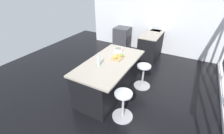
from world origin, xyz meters
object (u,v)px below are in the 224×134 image
(water_bottle, at_px, (98,61))
(fruit_bowl, at_px, (118,49))
(oven_range, at_px, (122,38))
(stool_middle, at_px, (123,106))
(apple_green, at_px, (122,55))
(apple_yellow, at_px, (115,57))
(kitchen_island, at_px, (109,77))
(cutting_board, at_px, (118,58))
(stool_by_window, at_px, (143,77))

(water_bottle, bearing_deg, fruit_bowl, 179.12)
(oven_range, bearing_deg, fruit_bowl, 22.46)
(stool_middle, distance_m, fruit_bowl, 1.60)
(apple_green, relative_size, fruit_bowl, 0.31)
(apple_yellow, relative_size, fruit_bowl, 0.39)
(apple_green, height_order, fruit_bowl, apple_green)
(kitchen_island, height_order, apple_green, apple_green)
(cutting_board, xyz_separation_m, apple_yellow, (0.08, -0.02, 0.05))
(kitchen_island, xyz_separation_m, apple_yellow, (-0.18, 0.09, 0.50))
(cutting_board, relative_size, apple_yellow, 4.01)
(kitchen_island, bearing_deg, apple_yellow, 151.72)
(apple_green, height_order, apple_yellow, apple_yellow)
(cutting_board, relative_size, apple_green, 5.07)
(oven_range, height_order, fruit_bowl, fruit_bowl)
(oven_range, relative_size, apple_green, 12.21)
(oven_range, relative_size, fruit_bowl, 3.78)
(kitchen_island, distance_m, stool_by_window, 0.94)
(stool_middle, height_order, apple_green, apple_green)
(stool_middle, distance_m, apple_green, 1.25)
(oven_range, bearing_deg, stool_middle, 25.74)
(apple_green, bearing_deg, stool_by_window, 119.45)
(kitchen_island, height_order, fruit_bowl, fruit_bowl)
(water_bottle, bearing_deg, apple_green, 157.37)
(cutting_board, bearing_deg, stool_by_window, 122.26)
(oven_range, distance_m, stool_middle, 3.80)
(stool_middle, bearing_deg, water_bottle, -112.41)
(oven_range, bearing_deg, cutting_board, 22.90)
(stool_by_window, height_order, stool_middle, same)
(apple_green, bearing_deg, kitchen_island, -29.17)
(kitchen_island, height_order, stool_by_window, kitchen_island)
(cutting_board, distance_m, fruit_bowl, 0.43)
(stool_middle, relative_size, apple_yellow, 7.23)
(stool_by_window, xyz_separation_m, cutting_board, (0.36, -0.57, 0.59))
(kitchen_island, distance_m, fruit_bowl, 0.80)
(oven_range, xyz_separation_m, stool_by_window, (2.18, 1.65, -0.13))
(cutting_board, distance_m, water_bottle, 0.60)
(kitchen_island, bearing_deg, water_bottle, -14.60)
(cutting_board, xyz_separation_m, water_bottle, (0.56, -0.20, 0.11))
(stool_by_window, relative_size, apple_green, 9.13)
(oven_range, distance_m, apple_yellow, 2.87)
(kitchen_island, bearing_deg, stool_by_window, 131.81)
(kitchen_island, relative_size, cutting_board, 5.47)
(oven_range, xyz_separation_m, apple_green, (2.47, 1.14, 0.51))
(cutting_board, xyz_separation_m, apple_green, (-0.08, 0.07, 0.05))
(stool_middle, height_order, fruit_bowl, fruit_bowl)
(stool_middle, bearing_deg, fruit_bowl, -149.07)
(kitchen_island, distance_m, apple_green, 0.62)
(cutting_board, bearing_deg, oven_range, -157.10)
(apple_yellow, xyz_separation_m, water_bottle, (0.48, -0.17, 0.06))
(stool_middle, relative_size, apple_green, 9.13)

